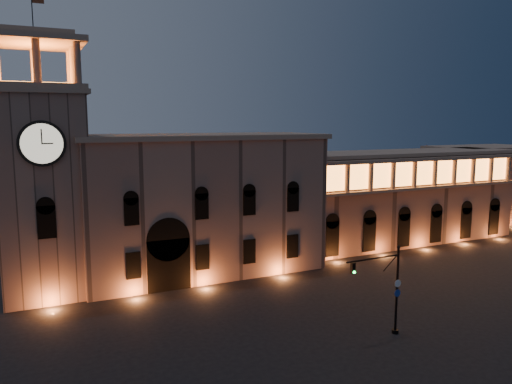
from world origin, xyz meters
TOP-DOWN VIEW (x-y plane):
  - ground at (0.00, 0.00)m, footprint 160.00×160.00m
  - government_building at (-2.08, 21.93)m, footprint 30.80×12.80m
  - clock_tower at (-20.50, 20.98)m, footprint 9.80×9.80m
  - colonnade_wing at (32.00, 23.92)m, footprint 40.60×11.50m
  - secondary_building at (58.00, 30.00)m, footprint 20.00×12.00m
  - traffic_light at (6.56, -4.07)m, footprint 6.00×0.67m

SIDE VIEW (x-z plane):
  - ground at x=0.00m, z-range 0.00..0.00m
  - traffic_light at x=6.56m, z-range 0.21..8.43m
  - secondary_building at x=58.00m, z-range 0.00..14.00m
  - colonnade_wing at x=32.00m, z-range 0.08..14.58m
  - government_building at x=-2.08m, z-range -0.03..17.57m
  - clock_tower at x=-20.50m, z-range -3.70..28.70m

